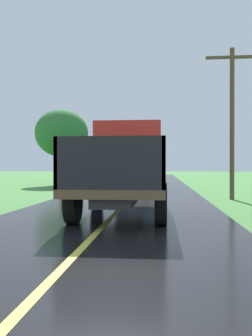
{
  "coord_description": "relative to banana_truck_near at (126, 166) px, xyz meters",
  "views": [
    {
      "loc": [
        1.33,
        -0.65,
        1.47
      ],
      "look_at": [
        0.13,
        12.2,
        1.4
      ],
      "focal_mm": 39.91,
      "sensor_mm": 36.0,
      "label": 1
    }
  ],
  "objects": [
    {
      "name": "banana_truck_far",
      "position": [
        -0.04,
        10.9,
        -0.0
      ],
      "size": [
        2.38,
        5.81,
        2.8
      ],
      "color": "#2D2D30",
      "rests_on": "road_surface"
    },
    {
      "name": "roadside_tree_mid_right",
      "position": [
        -6.41,
        18.35,
        1.85
      ],
      "size": [
        2.41,
        2.41,
        4.44
      ],
      "color": "#4C3823",
      "rests_on": "ground"
    },
    {
      "name": "utility_pole_roadside",
      "position": [
        4.17,
        5.47,
        2.16
      ],
      "size": [
        2.29,
        0.2,
        6.63
      ],
      "color": "brown",
      "rests_on": "ground"
    },
    {
      "name": "roadside_tree_near_left",
      "position": [
        -6.44,
        16.47,
        2.48
      ],
      "size": [
        4.01,
        4.01,
        5.77
      ],
      "color": "#4C3823",
      "rests_on": "ground"
    },
    {
      "name": "banana_truck_near",
      "position": [
        0.0,
        0.0,
        0.0
      ],
      "size": [
        2.38,
        5.82,
        2.8
      ],
      "color": "#2D2D30",
      "rests_on": "road_surface"
    }
  ]
}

